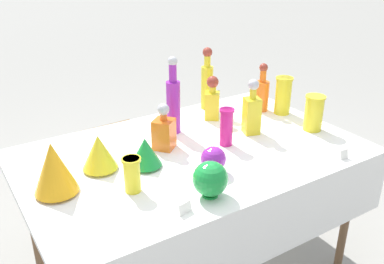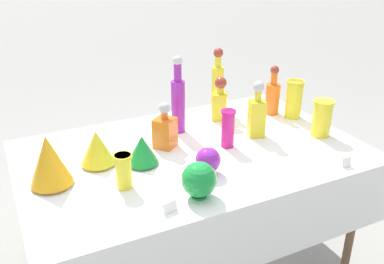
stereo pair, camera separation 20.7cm
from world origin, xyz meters
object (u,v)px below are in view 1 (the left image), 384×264
(fluted_vase_0, at_px, (145,152))
(tall_bottle_1, at_px, (173,102))
(slender_vase_3, at_px, (283,95))
(round_bowl_1, at_px, (210,179))
(cardboard_box_behind_right, at_px, (150,148))
(tall_bottle_2, at_px, (207,82))
(square_decanter_2, at_px, (164,131))
(slender_vase_0, at_px, (132,173))
(fluted_vase_2, at_px, (99,152))
(cardboard_box_behind_left, at_px, (110,156))
(fluted_vase_1, at_px, (54,168))
(slender_vase_2, at_px, (314,112))
(square_decanter_1, at_px, (252,111))
(round_bowl_0, at_px, (213,159))
(tall_bottle_0, at_px, (262,92))
(square_decanter_0, at_px, (212,100))
(slender_vase_1, at_px, (226,126))

(fluted_vase_0, bearing_deg, tall_bottle_1, 41.29)
(fluted_vase_0, bearing_deg, slender_vase_3, 8.81)
(round_bowl_1, bearing_deg, cardboard_box_behind_right, 71.93)
(tall_bottle_2, xyz_separation_m, square_decanter_2, (-0.49, -0.34, -0.07))
(slender_vase_0, relative_size, cardboard_box_behind_right, 0.35)
(slender_vase_3, height_order, round_bowl_1, slender_vase_3)
(tall_bottle_2, distance_m, fluted_vase_2, 0.92)
(cardboard_box_behind_left, bearing_deg, fluted_vase_0, -103.47)
(tall_bottle_2, xyz_separation_m, fluted_vase_1, (-1.06, -0.47, -0.05))
(slender_vase_2, bearing_deg, slender_vase_0, -177.91)
(cardboard_box_behind_right, bearing_deg, fluted_vase_1, -130.15)
(square_decanter_1, height_order, square_decanter_2, square_decanter_1)
(fluted_vase_2, bearing_deg, cardboard_box_behind_left, 67.73)
(square_decanter_2, height_order, round_bowl_0, square_decanter_2)
(tall_bottle_0, xyz_separation_m, round_bowl_0, (-0.67, -0.46, -0.05))
(square_decanter_0, xyz_separation_m, cardboard_box_behind_left, (-0.27, 0.99, -0.73))
(fluted_vase_0, distance_m, cardboard_box_behind_left, 1.50)
(fluted_vase_1, bearing_deg, square_decanter_1, 1.96)
(round_bowl_1, bearing_deg, round_bowl_0, 51.38)
(square_decanter_0, bearing_deg, tall_bottle_0, -9.11)
(tall_bottle_0, xyz_separation_m, slender_vase_2, (0.05, -0.37, -0.01))
(tall_bottle_2, bearing_deg, square_decanter_2, -145.02)
(square_decanter_2, height_order, slender_vase_3, square_decanter_2)
(tall_bottle_2, distance_m, slender_vase_0, 1.00)
(slender_vase_2, distance_m, round_bowl_0, 0.73)
(slender_vase_3, bearing_deg, tall_bottle_2, 136.58)
(slender_vase_2, bearing_deg, cardboard_box_behind_left, 114.51)
(slender_vase_3, xyz_separation_m, fluted_vase_0, (-0.98, -0.15, -0.04))
(square_decanter_1, height_order, fluted_vase_1, square_decanter_1)
(round_bowl_0, bearing_deg, square_decanter_1, 29.80)
(fluted_vase_2, height_order, cardboard_box_behind_left, fluted_vase_2)
(square_decanter_1, distance_m, slender_vase_3, 0.36)
(tall_bottle_0, bearing_deg, fluted_vase_0, -164.22)
(cardboard_box_behind_right, bearing_deg, slender_vase_3, -71.70)
(slender_vase_0, xyz_separation_m, slender_vase_3, (1.12, 0.31, 0.03))
(tall_bottle_0, bearing_deg, fluted_vase_1, -168.85)
(fluted_vase_0, bearing_deg, slender_vase_0, -131.86)
(slender_vase_0, bearing_deg, fluted_vase_0, 48.14)
(tall_bottle_0, bearing_deg, round_bowl_0, -145.75)
(fluted_vase_1, xyz_separation_m, cardboard_box_behind_left, (0.72, 1.30, -0.73))
(fluted_vase_2, bearing_deg, square_decanter_0, 16.16)
(slender_vase_1, relative_size, cardboard_box_behind_left, 0.37)
(square_decanter_0, distance_m, cardboard_box_behind_left, 1.26)
(fluted_vase_0, distance_m, cardboard_box_behind_right, 1.53)
(round_bowl_0, bearing_deg, cardboard_box_behind_left, 87.06)
(square_decanter_1, relative_size, slender_vase_1, 1.55)
(tall_bottle_0, xyz_separation_m, round_bowl_1, (-0.80, -0.61, -0.03))
(square_decanter_0, distance_m, slender_vase_2, 0.56)
(square_decanter_0, xyz_separation_m, fluted_vase_1, (-0.99, -0.31, 0.00))
(square_decanter_1, bearing_deg, square_decanter_0, 102.72)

